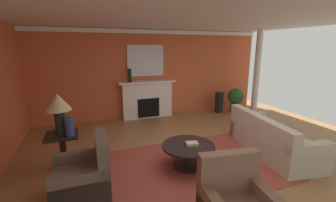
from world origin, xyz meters
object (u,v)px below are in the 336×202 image
vase_on_side_table (69,127)px  fireplace (147,100)px  table_lamp (58,106)px  vase_tall_corner (219,102)px  sofa (271,140)px  coffee_table (188,151)px  armchair_near_window (84,178)px  potted_plant (236,98)px  side_table (63,149)px  vase_mantel_left (130,75)px  mantel_mirror (146,61)px

vase_on_side_table → fireplace: bearing=51.1°
table_lamp → vase_tall_corner: (4.84, 2.28, -0.88)m
table_lamp → vase_tall_corner: table_lamp is taller
sofa → coffee_table: (-1.91, 0.09, 0.04)m
armchair_near_window → potted_plant: size_ratio=1.14×
side_table → potted_plant: 5.85m
sofa → armchair_near_window: bearing=-177.8°
coffee_table → vase_mantel_left: bearing=97.2°
table_lamp → vase_on_side_table: bearing=-38.7°
vase_mantel_left → vase_on_side_table: bearing=-121.6°
potted_plant → vase_tall_corner: bearing=169.1°
mantel_mirror → vase_mantel_left: size_ratio=2.82×
vase_tall_corner → vase_mantel_left: size_ratio=1.70×
mantel_mirror → armchair_near_window: mantel_mirror is taller
sofa → side_table: size_ratio=3.15×
fireplace → vase_tall_corner: 2.53m
vase_tall_corner → vase_on_side_table: vase_on_side_table is taller
table_lamp → vase_on_side_table: table_lamp is taller
sofa → armchair_near_window: 3.76m
sofa → fireplace: bearing=117.4°
mantel_mirror → side_table: size_ratio=1.66×
sofa → coffee_table: 1.91m
mantel_mirror → vase_tall_corner: 2.94m
side_table → armchair_near_window: bearing=-70.7°
fireplace → sofa: fireplace is taller
side_table → coffee_table: bearing=-18.5°
side_table → vase_mantel_left: size_ratio=1.70×
sofa → vase_mantel_left: vase_mantel_left is taller
fireplace → table_lamp: (-2.33, -2.58, 0.66)m
table_lamp → potted_plant: bearing=21.8°
vase_tall_corner → vase_on_side_table: size_ratio=2.09×
sofa → side_table: 4.19m
fireplace → mantel_mirror: 1.26m
sofa → table_lamp: bearing=168.6°
coffee_table → side_table: (-2.19, 0.73, 0.06)m
vase_tall_corner → vase_mantel_left: bearing=175.3°
vase_mantel_left → vase_tall_corner: bearing=-4.7°
fireplace → vase_tall_corner: (2.51, -0.30, -0.22)m
mantel_mirror → vase_tall_corner: size_ratio=1.66×
fireplace → sofa: bearing=-62.6°
vase_on_side_table → side_table: bearing=141.3°
sofa → coffee_table: size_ratio=2.21×
armchair_near_window → table_lamp: bearing=109.3°
side_table → vase_on_side_table: 0.51m
fireplace → vase_mantel_left: 1.00m
sofa → vase_on_side_table: 4.05m
fireplace → table_lamp: size_ratio=2.40×
vase_tall_corner → vase_mantel_left: 3.24m
vase_on_side_table → potted_plant: size_ratio=0.40×
vase_on_side_table → sofa: bearing=-10.2°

